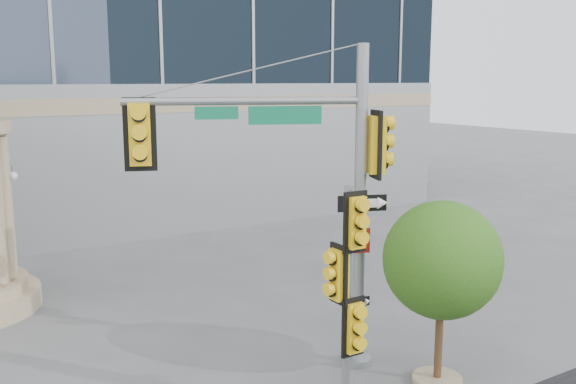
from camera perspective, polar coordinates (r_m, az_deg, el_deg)
main_signal_pole at (r=13.21m, az=1.30°, el=1.71°), size 5.10×2.36×6.90m
secondary_signal_pole at (r=11.51m, az=5.39°, el=-8.39°), size 0.74×0.55×4.35m
street_tree at (r=13.33m, az=13.61°, el=-6.27°), size 2.44×2.39×3.81m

